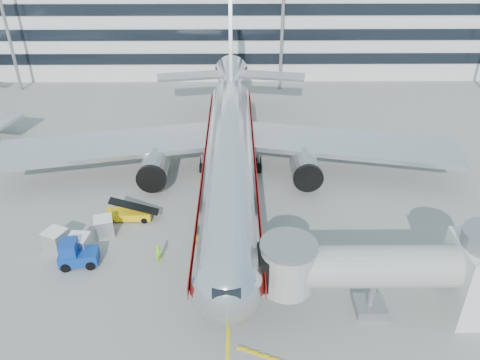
{
  "coord_description": "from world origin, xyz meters",
  "views": [
    {
      "loc": [
        0.62,
        -33.24,
        25.82
      ],
      "look_at": [
        1.0,
        4.59,
        4.0
      ],
      "focal_mm": 35.0,
      "sensor_mm": 36.0,
      "label": 1
    }
  ],
  "objects_px": {
    "belt_loader": "(129,213)",
    "cargo_container_right": "(104,226)",
    "baggage_tug": "(76,254)",
    "cargo_container_left": "(56,240)",
    "cargo_container_front": "(79,245)",
    "main_jet": "(230,145)",
    "ramp_worker": "(159,254)"
  },
  "relations": [
    {
      "from": "cargo_container_left",
      "to": "cargo_container_front",
      "type": "distance_m",
      "value": 2.38
    },
    {
      "from": "main_jet",
      "to": "ramp_worker",
      "type": "bearing_deg",
      "value": -112.89
    },
    {
      "from": "baggage_tug",
      "to": "ramp_worker",
      "type": "height_order",
      "value": "baggage_tug"
    },
    {
      "from": "cargo_container_left",
      "to": "main_jet",
      "type": "bearing_deg",
      "value": 38.59
    },
    {
      "from": "cargo_container_right",
      "to": "cargo_container_left",
      "type": "bearing_deg",
      "value": -151.35
    },
    {
      "from": "baggage_tug",
      "to": "cargo_container_right",
      "type": "height_order",
      "value": "baggage_tug"
    },
    {
      "from": "main_jet",
      "to": "baggage_tug",
      "type": "distance_m",
      "value": 19.39
    },
    {
      "from": "baggage_tug",
      "to": "cargo_container_front",
      "type": "bearing_deg",
      "value": 95.4
    },
    {
      "from": "cargo_container_left",
      "to": "cargo_container_right",
      "type": "bearing_deg",
      "value": 28.65
    },
    {
      "from": "main_jet",
      "to": "cargo_container_right",
      "type": "xyz_separation_m",
      "value": [
        -11.45,
        -10.07,
        -3.35
      ]
    },
    {
      "from": "belt_loader",
      "to": "cargo_container_front",
      "type": "xyz_separation_m",
      "value": [
        -3.18,
        -5.23,
        0.3
      ]
    },
    {
      "from": "cargo_container_left",
      "to": "cargo_container_front",
      "type": "xyz_separation_m",
      "value": [
        2.25,
        -0.76,
        -0.0
      ]
    },
    {
      "from": "belt_loader",
      "to": "baggage_tug",
      "type": "relative_size",
      "value": 1.38
    },
    {
      "from": "main_jet",
      "to": "baggage_tug",
      "type": "relative_size",
      "value": 15.36
    },
    {
      "from": "main_jet",
      "to": "belt_loader",
      "type": "height_order",
      "value": "main_jet"
    },
    {
      "from": "main_jet",
      "to": "belt_loader",
      "type": "distance_m",
      "value": 12.85
    },
    {
      "from": "belt_loader",
      "to": "cargo_container_front",
      "type": "bearing_deg",
      "value": -121.29
    },
    {
      "from": "cargo_container_left",
      "to": "cargo_container_right",
      "type": "relative_size",
      "value": 1.1
    },
    {
      "from": "cargo_container_left",
      "to": "ramp_worker",
      "type": "relative_size",
      "value": 1.35
    },
    {
      "from": "belt_loader",
      "to": "cargo_container_right",
      "type": "xyz_separation_m",
      "value": [
        -1.75,
        -2.46,
        0.26
      ]
    },
    {
      "from": "cargo_container_front",
      "to": "ramp_worker",
      "type": "height_order",
      "value": "cargo_container_front"
    },
    {
      "from": "baggage_tug",
      "to": "cargo_container_right",
      "type": "distance_m",
      "value": 4.37
    },
    {
      "from": "belt_loader",
      "to": "cargo_container_right",
      "type": "relative_size",
      "value": 2.21
    },
    {
      "from": "baggage_tug",
      "to": "cargo_container_front",
      "type": "height_order",
      "value": "baggage_tug"
    },
    {
      "from": "cargo_container_right",
      "to": "cargo_container_front",
      "type": "bearing_deg",
      "value": -117.39
    },
    {
      "from": "main_jet",
      "to": "cargo_container_left",
      "type": "bearing_deg",
      "value": -141.41
    },
    {
      "from": "cargo_container_front",
      "to": "ramp_worker",
      "type": "relative_size",
      "value": 1.13
    },
    {
      "from": "baggage_tug",
      "to": "belt_loader",
      "type": "bearing_deg",
      "value": 65.33
    },
    {
      "from": "belt_loader",
      "to": "cargo_container_left",
      "type": "xyz_separation_m",
      "value": [
        -5.43,
        -4.48,
        0.3
      ]
    },
    {
      "from": "main_jet",
      "to": "cargo_container_front",
      "type": "xyz_separation_m",
      "value": [
        -12.89,
        -12.84,
        -3.31
      ]
    },
    {
      "from": "main_jet",
      "to": "ramp_worker",
      "type": "distance_m",
      "value": 15.56
    },
    {
      "from": "baggage_tug",
      "to": "ramp_worker",
      "type": "xyz_separation_m",
      "value": [
        6.85,
        0.25,
        -0.18
      ]
    }
  ]
}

